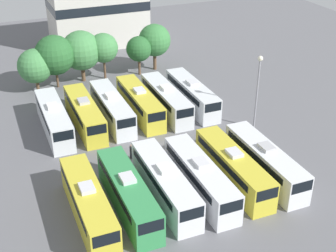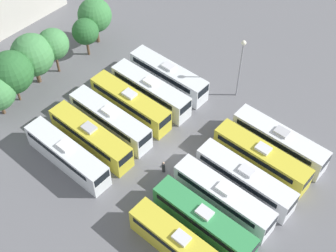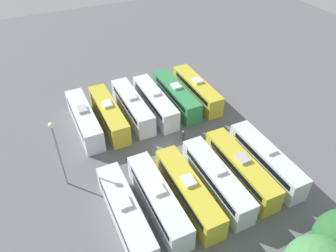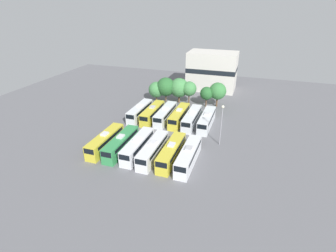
{
  "view_description": "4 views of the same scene",
  "coord_description": "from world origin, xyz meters",
  "px_view_note": "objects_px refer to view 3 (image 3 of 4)",
  "views": [
    {
      "loc": [
        -14.77,
        -40.53,
        26.35
      ],
      "look_at": [
        1.64,
        -0.85,
        3.19
      ],
      "focal_mm": 50.0,
      "sensor_mm": 36.0,
      "label": 1
    },
    {
      "loc": [
        -25.88,
        -21.55,
        42.97
      ],
      "look_at": [
        1.08,
        1.85,
        3.09
      ],
      "focal_mm": 50.0,
      "sensor_mm": 36.0,
      "label": 2
    },
    {
      "loc": [
        13.59,
        28.45,
        28.68
      ],
      "look_at": [
        -0.08,
        -0.34,
        3.32
      ],
      "focal_mm": 35.0,
      "sensor_mm": 36.0,
      "label": 3
    },
    {
      "loc": [
        18.21,
        -48.88,
        27.63
      ],
      "look_at": [
        1.54,
        0.89,
        2.36
      ],
      "focal_mm": 28.0,
      "sensor_mm": 36.0,
      "label": 4
    }
  ],
  "objects_px": {
    "bus_6": "(266,159)",
    "bus_2": "(155,102)",
    "bus_8": "(217,179)",
    "bus_0": "(197,90)",
    "worker_person": "(183,136)",
    "bus_3": "(132,106)",
    "bus_9": "(188,191)",
    "bus_10": "(158,199)",
    "bus_1": "(176,95)",
    "light_pole": "(57,145)",
    "bus_11": "(126,213)",
    "bus_7": "(241,168)",
    "bus_4": "(109,113)",
    "bus_5": "(84,119)"
  },
  "relations": [
    {
      "from": "bus_0",
      "to": "bus_4",
      "type": "xyz_separation_m",
      "value": [
        14.16,
        0.15,
        0.0
      ]
    },
    {
      "from": "bus_10",
      "to": "bus_4",
      "type": "bearing_deg",
      "value": -89.53
    },
    {
      "from": "bus_2",
      "to": "bus_11",
      "type": "xyz_separation_m",
      "value": [
        10.52,
        16.7,
        0.0
      ]
    },
    {
      "from": "bus_1",
      "to": "bus_6",
      "type": "bearing_deg",
      "value": 101.47
    },
    {
      "from": "bus_6",
      "to": "bus_11",
      "type": "relative_size",
      "value": 1.0
    },
    {
      "from": "bus_3",
      "to": "bus_10",
      "type": "xyz_separation_m",
      "value": [
        3.51,
        16.96,
        0.0
      ]
    },
    {
      "from": "bus_8",
      "to": "bus_9",
      "type": "xyz_separation_m",
      "value": [
        3.6,
        0.13,
        0.0
      ]
    },
    {
      "from": "bus_6",
      "to": "bus_2",
      "type": "bearing_deg",
      "value": -67.24
    },
    {
      "from": "bus_0",
      "to": "bus_4",
      "type": "height_order",
      "value": "same"
    },
    {
      "from": "bus_1",
      "to": "bus_10",
      "type": "height_order",
      "value": "same"
    },
    {
      "from": "bus_0",
      "to": "light_pole",
      "type": "bearing_deg",
      "value": 22.09
    },
    {
      "from": "light_pole",
      "to": "bus_7",
      "type": "bearing_deg",
      "value": 156.75
    },
    {
      "from": "bus_1",
      "to": "light_pole",
      "type": "relative_size",
      "value": 1.31
    },
    {
      "from": "bus_0",
      "to": "bus_10",
      "type": "xyz_separation_m",
      "value": [
        14.03,
        16.79,
        0.0
      ]
    },
    {
      "from": "bus_7",
      "to": "worker_person",
      "type": "relative_size",
      "value": 7.05
    },
    {
      "from": "bus_1",
      "to": "bus_4",
      "type": "height_order",
      "value": "same"
    },
    {
      "from": "bus_4",
      "to": "bus_11",
      "type": "xyz_separation_m",
      "value": [
        3.5,
        16.79,
        0.0
      ]
    },
    {
      "from": "bus_6",
      "to": "worker_person",
      "type": "height_order",
      "value": "bus_6"
    },
    {
      "from": "bus_1",
      "to": "bus_11",
      "type": "relative_size",
      "value": 1.0
    },
    {
      "from": "bus_10",
      "to": "worker_person",
      "type": "relative_size",
      "value": 7.05
    },
    {
      "from": "bus_0",
      "to": "worker_person",
      "type": "xyz_separation_m",
      "value": [
        6.49,
        7.94,
        -0.94
      ]
    },
    {
      "from": "bus_2",
      "to": "bus_11",
      "type": "relative_size",
      "value": 1.0
    },
    {
      "from": "worker_person",
      "to": "bus_11",
      "type": "bearing_deg",
      "value": 38.86
    },
    {
      "from": "bus_7",
      "to": "bus_0",
      "type": "bearing_deg",
      "value": -102.45
    },
    {
      "from": "bus_3",
      "to": "bus_4",
      "type": "height_order",
      "value": "same"
    },
    {
      "from": "bus_8",
      "to": "light_pole",
      "type": "xyz_separation_m",
      "value": [
        14.93,
        -8.1,
        4.2
      ]
    },
    {
      "from": "bus_1",
      "to": "bus_10",
      "type": "xyz_separation_m",
      "value": [
        10.44,
        16.75,
        0.0
      ]
    },
    {
      "from": "bus_11",
      "to": "worker_person",
      "type": "relative_size",
      "value": 7.05
    },
    {
      "from": "bus_8",
      "to": "bus_11",
      "type": "relative_size",
      "value": 1.0
    },
    {
      "from": "bus_1",
      "to": "bus_9",
      "type": "xyz_separation_m",
      "value": [
        7.12,
        17.14,
        0.0
      ]
    },
    {
      "from": "bus_7",
      "to": "bus_11",
      "type": "height_order",
      "value": "same"
    },
    {
      "from": "bus_0",
      "to": "light_pole",
      "type": "height_order",
      "value": "light_pole"
    },
    {
      "from": "bus_11",
      "to": "bus_5",
      "type": "bearing_deg",
      "value": -90.33
    },
    {
      "from": "bus_4",
      "to": "bus_7",
      "type": "xyz_separation_m",
      "value": [
        -10.45,
        16.66,
        0.0
      ]
    },
    {
      "from": "bus_4",
      "to": "bus_6",
      "type": "distance_m",
      "value": 21.8
    },
    {
      "from": "bus_1",
      "to": "bus_8",
      "type": "relative_size",
      "value": 1.0
    },
    {
      "from": "bus_8",
      "to": "worker_person",
      "type": "height_order",
      "value": "bus_8"
    },
    {
      "from": "bus_3",
      "to": "bus_4",
      "type": "xyz_separation_m",
      "value": [
        3.65,
        0.32,
        0.0
      ]
    },
    {
      "from": "bus_9",
      "to": "bus_10",
      "type": "distance_m",
      "value": 3.34
    },
    {
      "from": "worker_person",
      "to": "bus_5",
      "type": "bearing_deg",
      "value": -35.99
    },
    {
      "from": "bus_9",
      "to": "bus_1",
      "type": "bearing_deg",
      "value": -112.57
    },
    {
      "from": "bus_8",
      "to": "bus_6",
      "type": "bearing_deg",
      "value": -178.54
    },
    {
      "from": "bus_4",
      "to": "bus_9",
      "type": "bearing_deg",
      "value": 101.49
    },
    {
      "from": "bus_2",
      "to": "bus_8",
      "type": "distance_m",
      "value": 16.8
    },
    {
      "from": "bus_3",
      "to": "bus_8",
      "type": "relative_size",
      "value": 1.0
    },
    {
      "from": "bus_11",
      "to": "light_pole",
      "type": "xyz_separation_m",
      "value": [
        4.37,
        -8.0,
        4.2
      ]
    },
    {
      "from": "bus_3",
      "to": "bus_7",
      "type": "height_order",
      "value": "same"
    },
    {
      "from": "bus_0",
      "to": "bus_2",
      "type": "relative_size",
      "value": 1.0
    },
    {
      "from": "bus_0",
      "to": "bus_11",
      "type": "xyz_separation_m",
      "value": [
        17.66,
        16.94,
        0.0
      ]
    },
    {
      "from": "bus_8",
      "to": "bus_0",
      "type": "bearing_deg",
      "value": -112.62
    }
  ]
}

